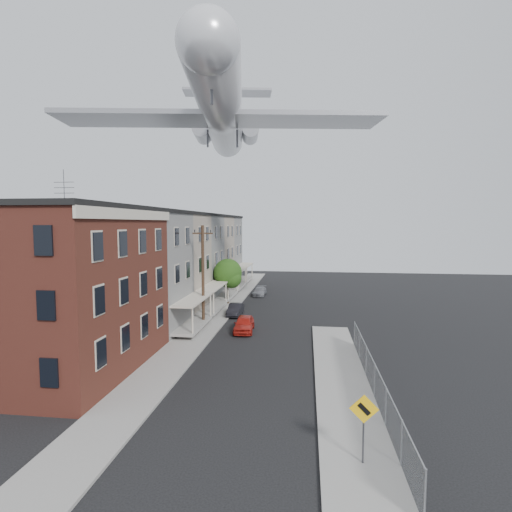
{
  "coord_description": "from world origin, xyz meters",
  "views": [
    {
      "loc": [
        3.41,
        -15.83,
        9.18
      ],
      "look_at": [
        0.24,
        8.98,
        7.12
      ],
      "focal_mm": 28.0,
      "sensor_mm": 36.0,
      "label": 1
    }
  ],
  "objects_px": {
    "warning_sign": "(364,418)",
    "car_near": "(244,324)",
    "airplane": "(222,113)",
    "street_tree": "(229,274)",
    "utility_pole": "(203,275)",
    "car_mid": "(235,310)",
    "car_far": "(260,291)"
  },
  "relations": [
    {
      "from": "warning_sign",
      "to": "airplane",
      "type": "relative_size",
      "value": 0.09
    },
    {
      "from": "street_tree",
      "to": "car_far",
      "type": "xyz_separation_m",
      "value": [
        2.8,
        6.11,
        -2.92
      ]
    },
    {
      "from": "utility_pole",
      "to": "car_mid",
      "type": "height_order",
      "value": "utility_pole"
    },
    {
      "from": "street_tree",
      "to": "car_mid",
      "type": "xyz_separation_m",
      "value": [
        1.67,
        -5.14,
        -2.86
      ]
    },
    {
      "from": "warning_sign",
      "to": "car_near",
      "type": "xyz_separation_m",
      "value": [
        -7.4,
        18.01,
        -1.21
      ]
    },
    {
      "from": "utility_pole",
      "to": "airplane",
      "type": "relative_size",
      "value": 0.28
    },
    {
      "from": "street_tree",
      "to": "airplane",
      "type": "xyz_separation_m",
      "value": [
        0.87,
        -7.09,
        15.79
      ]
    },
    {
      "from": "warning_sign",
      "to": "street_tree",
      "type": "height_order",
      "value": "street_tree"
    },
    {
      "from": "car_far",
      "to": "utility_pole",
      "type": "bearing_deg",
      "value": -99.43
    },
    {
      "from": "airplane",
      "to": "car_far",
      "type": "bearing_deg",
      "value": 81.71
    },
    {
      "from": "car_near",
      "to": "car_far",
      "type": "xyz_separation_m",
      "value": [
        -0.67,
        17.06,
        -0.14
      ]
    },
    {
      "from": "street_tree",
      "to": "airplane",
      "type": "distance_m",
      "value": 17.33
    },
    {
      "from": "street_tree",
      "to": "car_near",
      "type": "height_order",
      "value": "street_tree"
    },
    {
      "from": "utility_pole",
      "to": "car_far",
      "type": "xyz_separation_m",
      "value": [
        3.13,
        16.04,
        -4.14
      ]
    },
    {
      "from": "car_mid",
      "to": "car_far",
      "type": "bearing_deg",
      "value": 85.11
    },
    {
      "from": "utility_pole",
      "to": "car_far",
      "type": "distance_m",
      "value": 16.86
    },
    {
      "from": "car_mid",
      "to": "car_far",
      "type": "height_order",
      "value": "car_mid"
    },
    {
      "from": "street_tree",
      "to": "car_near",
      "type": "relative_size",
      "value": 1.32
    },
    {
      "from": "street_tree",
      "to": "car_mid",
      "type": "bearing_deg",
      "value": -71.97
    },
    {
      "from": "car_far",
      "to": "airplane",
      "type": "distance_m",
      "value": 22.98
    },
    {
      "from": "car_near",
      "to": "car_far",
      "type": "distance_m",
      "value": 17.07
    },
    {
      "from": "car_mid",
      "to": "airplane",
      "type": "bearing_deg",
      "value": -111.45
    },
    {
      "from": "warning_sign",
      "to": "street_tree",
      "type": "relative_size",
      "value": 0.54
    },
    {
      "from": "car_near",
      "to": "airplane",
      "type": "xyz_separation_m",
      "value": [
        -2.6,
        3.85,
        18.57
      ]
    },
    {
      "from": "car_far",
      "to": "airplane",
      "type": "relative_size",
      "value": 0.12
    },
    {
      "from": "car_mid",
      "to": "car_far",
      "type": "xyz_separation_m",
      "value": [
        1.13,
        11.25,
        -0.05
      ]
    },
    {
      "from": "warning_sign",
      "to": "utility_pole",
      "type": "xyz_separation_m",
      "value": [
        -11.2,
        19.03,
        2.79
      ]
    },
    {
      "from": "car_near",
      "to": "car_far",
      "type": "height_order",
      "value": "car_near"
    },
    {
      "from": "utility_pole",
      "to": "car_mid",
      "type": "relative_size",
      "value": 2.53
    },
    {
      "from": "street_tree",
      "to": "car_mid",
      "type": "distance_m",
      "value": 6.12
    },
    {
      "from": "warning_sign",
      "to": "car_mid",
      "type": "bearing_deg",
      "value": 111.13
    },
    {
      "from": "car_near",
      "to": "airplane",
      "type": "height_order",
      "value": "airplane"
    }
  ]
}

